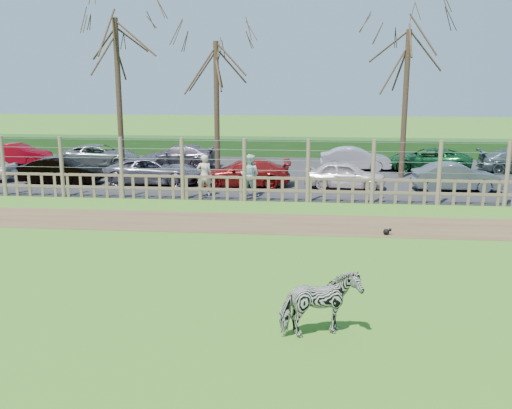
# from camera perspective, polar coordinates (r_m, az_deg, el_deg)

# --- Properties ---
(ground) EXTENTS (120.00, 120.00, 0.00)m
(ground) POSITION_cam_1_polar(r_m,az_deg,el_deg) (15.11, -4.74, -6.06)
(ground) COLOR #559829
(ground) RESTS_ON ground
(dirt_strip) EXTENTS (34.00, 2.80, 0.01)m
(dirt_strip) POSITION_cam_1_polar(r_m,az_deg,el_deg) (19.37, -2.36, -1.81)
(dirt_strip) COLOR brown
(dirt_strip) RESTS_ON ground
(asphalt) EXTENTS (44.00, 13.00, 0.04)m
(asphalt) POSITION_cam_1_polar(r_m,az_deg,el_deg) (29.10, 0.37, 3.10)
(asphalt) COLOR #232326
(asphalt) RESTS_ON ground
(hedge) EXTENTS (46.00, 2.00, 1.10)m
(hedge) POSITION_cam_1_polar(r_m,az_deg,el_deg) (35.93, 1.41, 5.77)
(hedge) COLOR #1E4716
(hedge) RESTS_ON ground
(fence) EXTENTS (30.16, 0.16, 2.50)m
(fence) POSITION_cam_1_polar(r_m,az_deg,el_deg) (22.59, -1.15, 2.36)
(fence) COLOR brown
(fence) RESTS_ON ground
(tree_left) EXTENTS (4.80, 4.80, 7.88)m
(tree_left) POSITION_cam_1_polar(r_m,az_deg,el_deg) (28.11, -13.73, 13.87)
(tree_left) COLOR #3D2B1E
(tree_left) RESTS_ON ground
(tree_mid) EXTENTS (4.80, 4.80, 6.83)m
(tree_mid) POSITION_cam_1_polar(r_m,az_deg,el_deg) (27.96, -4.00, 12.67)
(tree_mid) COLOR #3D2B1E
(tree_mid) RESTS_ON ground
(tree_right) EXTENTS (4.80, 4.80, 7.35)m
(tree_right) POSITION_cam_1_polar(r_m,az_deg,el_deg) (28.41, 14.87, 13.04)
(tree_right) COLOR #3D2B1E
(tree_right) RESTS_ON ground
(zebra) EXTENTS (1.66, 1.24, 1.28)m
(zebra) POSITION_cam_1_polar(r_m,az_deg,el_deg) (10.98, 6.42, -9.89)
(zebra) COLOR gray
(zebra) RESTS_ON ground
(visitor_a) EXTENTS (0.72, 0.58, 1.72)m
(visitor_a) POSITION_cam_1_polar(r_m,az_deg,el_deg) (23.43, -5.19, 2.92)
(visitor_a) COLOR beige
(visitor_a) RESTS_ON asphalt
(visitor_b) EXTENTS (1.00, 0.89, 1.72)m
(visitor_b) POSITION_cam_1_polar(r_m,az_deg,el_deg) (23.38, -0.64, 2.95)
(visitor_b) COLOR silver
(visitor_b) RESTS_ON asphalt
(crow) EXTENTS (0.26, 0.19, 0.21)m
(crow) POSITION_cam_1_polar(r_m,az_deg,el_deg) (18.31, 12.93, -2.66)
(crow) COLOR black
(crow) RESTS_ON ground
(car_1) EXTENTS (3.68, 1.38, 1.20)m
(car_1) POSITION_cam_1_polar(r_m,az_deg,el_deg) (27.59, -18.91, 3.20)
(car_1) COLOR black
(car_1) RESTS_ON asphalt
(car_2) EXTENTS (4.34, 2.05, 1.20)m
(car_2) POSITION_cam_1_polar(r_m,az_deg,el_deg) (26.53, -10.13, 3.34)
(car_2) COLOR #5F5767
(car_2) RESTS_ON asphalt
(car_3) EXTENTS (4.28, 2.08, 1.20)m
(car_3) POSITION_cam_1_polar(r_m,az_deg,el_deg) (25.59, -1.18, 3.19)
(car_3) COLOR maroon
(car_3) RESTS_ON asphalt
(car_4) EXTENTS (3.67, 1.85, 1.20)m
(car_4) POSITION_cam_1_polar(r_m,az_deg,el_deg) (25.35, 8.90, 2.95)
(car_4) COLOR silver
(car_4) RESTS_ON asphalt
(car_5) EXTENTS (3.70, 1.44, 1.20)m
(car_5) POSITION_cam_1_polar(r_m,az_deg,el_deg) (25.94, 19.37, 2.61)
(car_5) COLOR #4F5863
(car_5) RESTS_ON asphalt
(car_7) EXTENTS (3.70, 1.43, 1.20)m
(car_7) POSITION_cam_1_polar(r_m,az_deg,el_deg) (34.39, -22.72, 4.64)
(car_7) COLOR maroon
(car_7) RESTS_ON asphalt
(car_8) EXTENTS (4.46, 2.31, 1.20)m
(car_8) POSITION_cam_1_polar(r_m,az_deg,el_deg) (32.53, -15.35, 4.77)
(car_8) COLOR slate
(car_8) RESTS_ON asphalt
(car_9) EXTENTS (4.18, 1.81, 1.20)m
(car_9) POSITION_cam_1_polar(r_m,az_deg,el_deg) (31.36, -7.77, 4.83)
(car_9) COLOR #5C525F
(car_9) RESTS_ON asphalt
(car_11) EXTENTS (3.65, 1.30, 1.20)m
(car_11) POSITION_cam_1_polar(r_m,az_deg,el_deg) (30.45, 9.89, 4.52)
(car_11) COLOR #B7ADB9
(car_11) RESTS_ON asphalt
(car_12) EXTENTS (4.53, 2.51, 1.20)m
(car_12) POSITION_cam_1_polar(r_m,az_deg,el_deg) (31.04, 16.80, 4.33)
(car_12) COLOR #135425
(car_12) RESTS_ON asphalt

